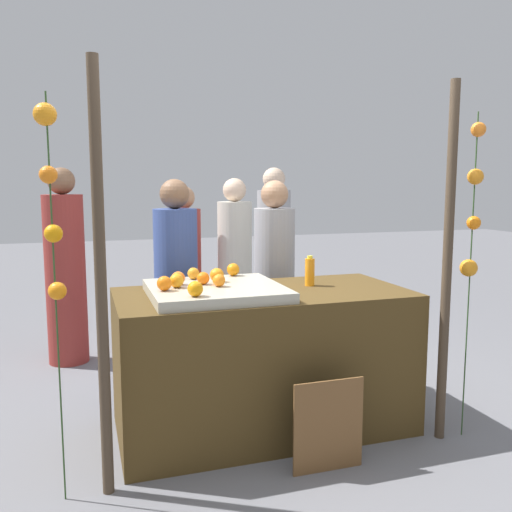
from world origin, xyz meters
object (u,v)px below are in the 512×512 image
Objects in this scene: vendor_right at (274,289)px; chalkboard_sign at (328,426)px; orange_0 at (193,273)px; juice_bottle at (310,272)px; vendor_left at (176,295)px; orange_1 at (195,289)px; stall_counter at (263,360)px.

chalkboard_sign is at bearing -97.85° from vendor_right.
orange_0 is 0.38× the size of juice_bottle.
vendor_left reaches higher than orange_0.
orange_1 is 1.01m from chalkboard_sign.
vendor_left is at bearing -178.27° from vendor_right.
orange_0 is 0.75m from juice_bottle.
orange_0 is at bearing -143.25° from vendor_right.
orange_0 is at bearing 150.79° from stall_counter.
vendor_left reaches higher than stall_counter.
orange_0 is 0.05× the size of vendor_left.
chalkboard_sign is 0.33× the size of vendor_left.
vendor_left is (0.07, 1.05, -0.25)m from orange_1.
stall_counter is 0.78m from orange_1.
juice_bottle is at bearing 25.47° from orange_1.
juice_bottle is (0.83, 0.40, -0.01)m from orange_1.
juice_bottle is at bearing -40.85° from vendor_left.
chalkboard_sign is (0.16, -0.61, -0.19)m from stall_counter.
vendor_right reaches higher than orange_0.
stall_counter is 1.14× the size of vendor_left.
orange_1 is at bearing -127.75° from vendor_right.
vendor_right is (0.00, 0.68, -0.24)m from juice_bottle.
vendor_right is at bearing 82.15° from chalkboard_sign.
stall_counter is at bearing 32.23° from orange_1.
juice_bottle is at bearing -9.89° from orange_0.
orange_1 is 0.05× the size of vendor_right.
stall_counter is 23.90× the size of orange_0.
chalkboard_sign is at bearing -75.54° from stall_counter.
stall_counter is at bearing -165.42° from juice_bottle.
vendor_left reaches higher than chalkboard_sign.
orange_0 reaches higher than chalkboard_sign.
chalkboard_sign is 0.33× the size of vendor_right.
vendor_left is (-0.41, 0.74, 0.29)m from stall_counter.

